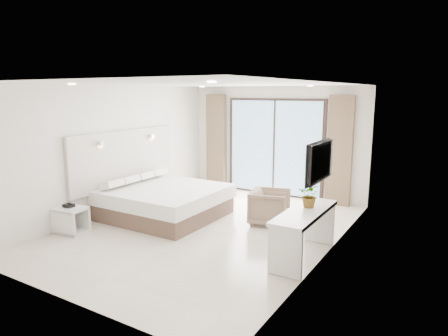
% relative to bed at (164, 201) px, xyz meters
% --- Properties ---
extents(ground, '(6.20, 6.20, 0.00)m').
position_rel_bed_xyz_m(ground, '(1.20, -0.21, -0.32)').
color(ground, beige).
rests_on(ground, ground).
extents(room_shell, '(4.62, 6.22, 2.72)m').
position_rel_bed_xyz_m(room_shell, '(1.00, 0.56, 1.26)').
color(room_shell, silver).
rests_on(room_shell, ground).
extents(bed, '(2.22, 2.12, 0.76)m').
position_rel_bed_xyz_m(bed, '(0.00, 0.00, 0.00)').
color(bed, brown).
rests_on(bed, ground).
extents(nightstand, '(0.57, 0.49, 0.48)m').
position_rel_bed_xyz_m(nightstand, '(-0.82, -1.66, -0.08)').
color(nightstand, silver).
rests_on(nightstand, ground).
extents(phone, '(0.19, 0.15, 0.06)m').
position_rel_bed_xyz_m(phone, '(-0.88, -1.65, 0.19)').
color(phone, black).
rests_on(phone, nightstand).
extents(console_desk, '(0.52, 1.68, 0.77)m').
position_rel_bed_xyz_m(console_desk, '(3.24, -0.54, 0.24)').
color(console_desk, silver).
rests_on(console_desk, ground).
extents(plant, '(0.37, 0.41, 0.30)m').
position_rel_bed_xyz_m(plant, '(3.24, -0.32, 0.60)').
color(plant, '#33662D').
rests_on(plant, console_desk).
extents(armchair, '(0.84, 0.88, 0.75)m').
position_rel_bed_xyz_m(armchair, '(2.08, 0.71, 0.05)').
color(armchair, '#916E5F').
rests_on(armchair, ground).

